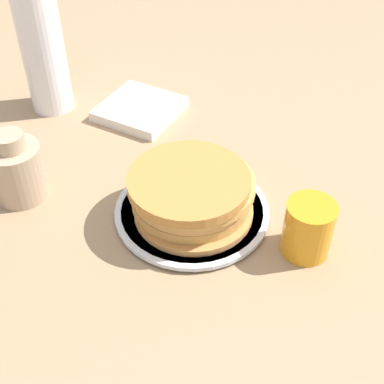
{
  "coord_description": "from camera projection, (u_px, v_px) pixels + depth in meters",
  "views": [
    {
      "loc": [
        0.33,
        0.48,
        0.57
      ],
      "look_at": [
        -0.03,
        0.01,
        0.05
      ],
      "focal_mm": 50.0,
      "sensor_mm": 36.0,
      "label": 1
    }
  ],
  "objects": [
    {
      "name": "cream_jug",
      "position": [
        17.0,
        169.0,
        0.83
      ],
      "size": [
        0.09,
        0.09,
        0.12
      ],
      "color": "tan",
      "rests_on": "ground_plane"
    },
    {
      "name": "plate",
      "position": [
        192.0,
        211.0,
        0.82
      ],
      "size": [
        0.24,
        0.24,
        0.01
      ],
      "color": "silver",
      "rests_on": "ground_plane"
    },
    {
      "name": "water_bottle_near",
      "position": [
        43.0,
        50.0,
        0.98
      ],
      "size": [
        0.08,
        0.08,
        0.25
      ],
      "color": "white",
      "rests_on": "ground_plane"
    },
    {
      "name": "napkin",
      "position": [
        140.0,
        109.0,
        1.03
      ],
      "size": [
        0.18,
        0.18,
        0.02
      ],
      "color": "white",
      "rests_on": "ground_plane"
    },
    {
      "name": "pancake_stack",
      "position": [
        192.0,
        192.0,
        0.79
      ],
      "size": [
        0.19,
        0.19,
        0.07
      ],
      "color": "#C78949",
      "rests_on": "plate"
    },
    {
      "name": "ground_plane",
      "position": [
        177.0,
        220.0,
        0.82
      ],
      "size": [
        4.0,
        4.0,
        0.0
      ],
      "primitive_type": "plane",
      "color": "#9E7F5B"
    },
    {
      "name": "juice_glass",
      "position": [
        308.0,
        228.0,
        0.74
      ],
      "size": [
        0.07,
        0.07,
        0.08
      ],
      "color": "orange",
      "rests_on": "ground_plane"
    }
  ]
}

